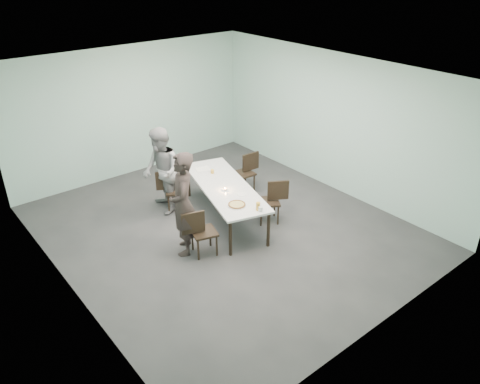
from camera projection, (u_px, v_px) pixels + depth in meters
ground at (224, 228)px, 9.12m from camera, size 7.00×7.00×0.00m
room_shell at (223, 130)px, 8.18m from camera, size 6.02×7.02×3.01m
table at (225, 188)px, 9.14m from camera, size 1.59×2.75×0.75m
chair_near_left at (199, 230)px, 8.14m from camera, size 0.65×0.52×0.87m
chair_far_left at (172, 188)px, 9.57m from camera, size 0.64×0.58×0.87m
chair_near_right at (272, 198)px, 9.17m from camera, size 0.64×0.58×0.87m
chair_far_right at (247, 170)px, 10.35m from camera, size 0.63×0.45×0.87m
diner_near at (183, 204)px, 8.03m from camera, size 0.75×0.83×1.90m
diner_far at (161, 171)px, 9.35m from camera, size 0.87×1.01×1.78m
pizza at (237, 205)px, 8.39m from camera, size 0.34×0.34×0.04m
side_plate at (242, 194)px, 8.77m from camera, size 0.18×0.18×0.01m
beer_glass at (258, 206)px, 8.22m from camera, size 0.08×0.08×0.15m
water_tumbler at (261, 209)px, 8.19m from camera, size 0.08×0.08×0.09m
tealight at (225, 189)px, 8.91m from camera, size 0.06×0.06×0.05m
amber_tumbler at (212, 171)px, 9.58m from camera, size 0.07×0.07×0.08m
menu at (203, 169)px, 9.79m from camera, size 0.35×0.29×0.01m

